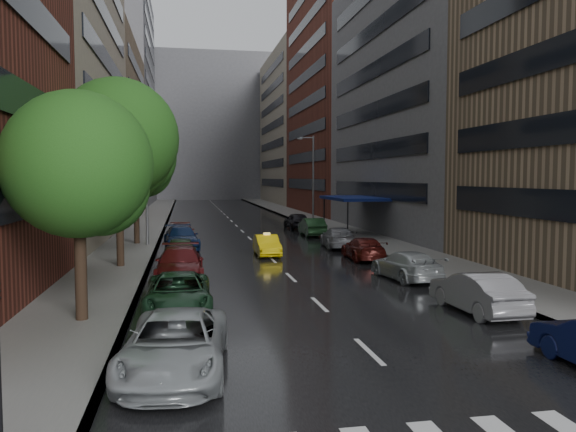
{
  "coord_description": "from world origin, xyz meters",
  "views": [
    {
      "loc": [
        -5.1,
        -11.0,
        4.98
      ],
      "look_at": [
        0.0,
        16.8,
        3.0
      ],
      "focal_mm": 35.0,
      "sensor_mm": 36.0,
      "label": 1
    }
  ],
  "objects": [
    {
      "name": "ground",
      "position": [
        0.0,
        0.0,
        0.0
      ],
      "size": [
        220.0,
        220.0,
        0.0
      ],
      "primitive_type": "plane",
      "color": "gray",
      "rests_on": "ground"
    },
    {
      "name": "road",
      "position": [
        0.0,
        50.0,
        0.01
      ],
      "size": [
        14.0,
        140.0,
        0.01
      ],
      "primitive_type": "cube",
      "color": "black",
      "rests_on": "ground"
    },
    {
      "name": "sidewalk_left",
      "position": [
        -9.0,
        50.0,
        0.07
      ],
      "size": [
        4.0,
        140.0,
        0.15
      ],
      "primitive_type": "cube",
      "color": "gray",
      "rests_on": "ground"
    },
    {
      "name": "sidewalk_right",
      "position": [
        9.0,
        50.0,
        0.07
      ],
      "size": [
        4.0,
        140.0,
        0.15
      ],
      "primitive_type": "cube",
      "color": "gray",
      "rests_on": "ground"
    },
    {
      "name": "buildings_left",
      "position": [
        -15.0,
        58.79,
        15.99
      ],
      "size": [
        8.0,
        108.0,
        38.0
      ],
      "color": "maroon",
      "rests_on": "ground"
    },
    {
      "name": "buildings_right",
      "position": [
        15.0,
        56.7,
        15.03
      ],
      "size": [
        8.05,
        109.1,
        36.0
      ],
      "color": "#937A5B",
      "rests_on": "ground"
    },
    {
      "name": "building_far",
      "position": [
        0.0,
        118.0,
        16.0
      ],
      "size": [
        40.0,
        14.0,
        32.0
      ],
      "primitive_type": "cube",
      "color": "slate",
      "rests_on": "ground"
    },
    {
      "name": "tree_near",
      "position": [
        -8.6,
        8.69,
        5.37
      ],
      "size": [
        4.93,
        4.93,
        7.85
      ],
      "color": "#382619",
      "rests_on": "ground"
    },
    {
      "name": "tree_mid",
      "position": [
        -8.6,
        20.36,
        7.03
      ],
      "size": [
        6.44,
        6.44,
        10.26
      ],
      "color": "#382619",
      "rests_on": "ground"
    },
    {
      "name": "tree_far",
      "position": [
        -8.6,
        30.91,
        6.39
      ],
      "size": [
        5.86,
        5.86,
        9.34
      ],
      "color": "#382619",
      "rests_on": "ground"
    },
    {
      "name": "taxi",
      "position": [
        -0.06,
        23.88,
        0.66
      ],
      "size": [
        1.4,
        3.98,
        1.31
      ],
      "primitive_type": "imported",
      "rotation": [
        0.0,
        0.0,
        -0.0
      ],
      "color": "yellow",
      "rests_on": "ground"
    },
    {
      "name": "parked_cars_left",
      "position": [
        -5.4,
        17.12,
        0.75
      ],
      "size": [
        3.03,
        35.2,
        1.6
      ],
      "color": "#989EA1",
      "rests_on": "ground"
    },
    {
      "name": "parked_cars_right",
      "position": [
        5.4,
        22.11,
        0.73
      ],
      "size": [
        2.52,
        44.83,
        1.56
      ],
      "color": "#0D1440",
      "rests_on": "ground"
    },
    {
      "name": "street_lamp_left",
      "position": [
        -7.72,
        30.0,
        4.89
      ],
      "size": [
        1.74,
        0.22,
        9.0
      ],
      "color": "gray",
      "rests_on": "sidewalk_left"
    },
    {
      "name": "street_lamp_right",
      "position": [
        7.72,
        45.0,
        4.89
      ],
      "size": [
        1.74,
        0.22,
        9.0
      ],
      "color": "gray",
      "rests_on": "sidewalk_right"
    },
    {
      "name": "awning",
      "position": [
        8.98,
        35.0,
        3.13
      ],
      "size": [
        4.0,
        8.0,
        3.12
      ],
      "color": "navy",
      "rests_on": "sidewalk_right"
    }
  ]
}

